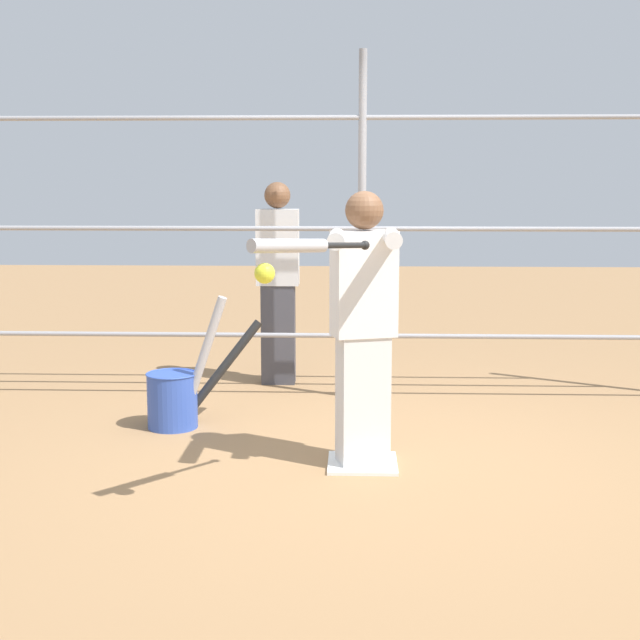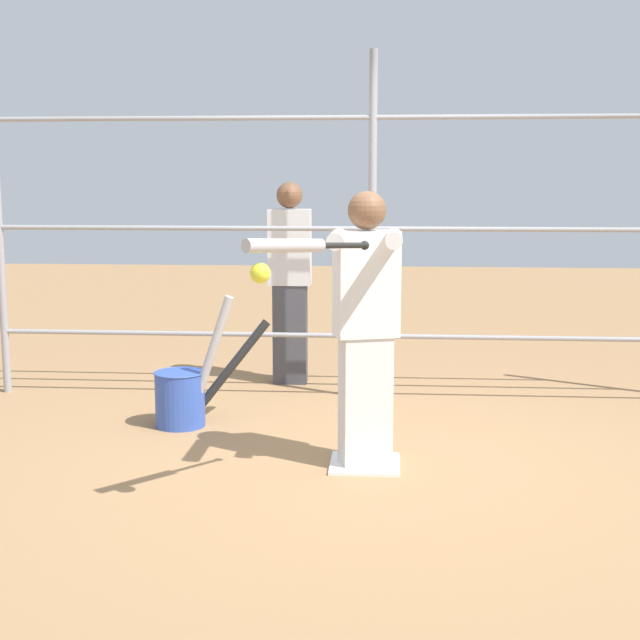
# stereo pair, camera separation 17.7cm
# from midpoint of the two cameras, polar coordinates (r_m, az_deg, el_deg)

# --- Properties ---
(ground_plane) EXTENTS (24.00, 24.00, 0.00)m
(ground_plane) POSITION_cam_midpoint_polar(r_m,az_deg,el_deg) (5.24, 1.75, -9.25)
(ground_plane) COLOR #9E754C
(home_plate) EXTENTS (0.40, 0.40, 0.02)m
(home_plate) POSITION_cam_midpoint_polar(r_m,az_deg,el_deg) (5.23, 1.75, -9.15)
(home_plate) COLOR white
(home_plate) RESTS_ON ground
(fence_backstop) EXTENTS (5.72, 0.06, 2.56)m
(fence_backstop) POSITION_cam_midpoint_polar(r_m,az_deg,el_deg) (6.58, 1.92, 5.86)
(fence_backstop) COLOR #939399
(fence_backstop) RESTS_ON ground
(batter) EXTENTS (0.39, 0.61, 1.58)m
(batter) POSITION_cam_midpoint_polar(r_m,az_deg,el_deg) (5.02, 1.80, -0.03)
(batter) COLOR silver
(batter) RESTS_ON ground
(baseball_bat_swinging) EXTENTS (0.56, 0.65, 0.10)m
(baseball_bat_swinging) POSITION_cam_midpoint_polar(r_m,az_deg,el_deg) (4.21, -2.55, 4.77)
(baseball_bat_swinging) COLOR black
(softball_in_flight) EXTENTS (0.10, 0.10, 0.10)m
(softball_in_flight) POSITION_cam_midpoint_polar(r_m,az_deg,el_deg) (4.10, -4.80, 2.99)
(softball_in_flight) COLOR yellow
(bat_bucket) EXTENTS (0.76, 0.48, 0.90)m
(bat_bucket) POSITION_cam_midpoint_polar(r_m,az_deg,el_deg) (6.03, -9.95, -4.78)
(bat_bucket) COLOR #3351B2
(bat_bucket) RESTS_ON ground
(bystander_behind_fence) EXTENTS (0.34, 0.21, 1.62)m
(bystander_behind_fence) POSITION_cam_midpoint_polar(r_m,az_deg,el_deg) (7.14, -3.42, 2.57)
(bystander_behind_fence) COLOR #3F3F47
(bystander_behind_fence) RESTS_ON ground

